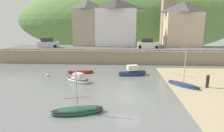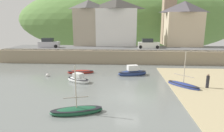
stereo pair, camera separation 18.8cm
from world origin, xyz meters
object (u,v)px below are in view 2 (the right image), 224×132
(dinghy_open_wooden, at_px, (81,72))
(sailboat_far_left, at_px, (183,85))
(waterfront_building_right, at_px, (184,23))
(church_with_spire, at_px, (169,10))
(sailboat_blue_trim, at_px, (132,72))
(fishing_boat_green, at_px, (77,111))
(parked_car_by_wall, at_px, (148,44))
(waterfront_building_left, at_px, (89,23))
(sailboat_nearest_shore, at_px, (78,79))
(parked_car_near_slipway, at_px, (49,43))
(person_on_slipway, at_px, (208,80))
(mooring_buoy, at_px, (48,75))
(waterfront_building_centre, at_px, (116,22))

(dinghy_open_wooden, height_order, sailboat_far_left, sailboat_far_left)
(waterfront_building_right, xyz_separation_m, church_with_spire, (-2.41, 4.00, 3.09))
(sailboat_blue_trim, bearing_deg, church_with_spire, 49.51)
(fishing_boat_green, bearing_deg, sailboat_far_left, 19.24)
(parked_car_by_wall, bearing_deg, church_with_spire, 55.97)
(waterfront_building_right, xyz_separation_m, parked_car_by_wall, (-7.92, -4.50, -4.04))
(church_with_spire, bearing_deg, sailboat_blue_trim, -113.76)
(waterfront_building_left, relative_size, parked_car_by_wall, 2.39)
(waterfront_building_right, xyz_separation_m, fishing_boat_green, (-16.53, -28.99, -7.02))
(sailboat_nearest_shore, bearing_deg, waterfront_building_left, 123.45)
(parked_car_near_slipway, height_order, person_on_slipway, parked_car_near_slipway)
(waterfront_building_right, relative_size, church_with_spire, 0.62)
(sailboat_nearest_shore, distance_m, person_on_slipway, 15.26)
(sailboat_blue_trim, bearing_deg, sailboat_nearest_shore, -168.07)
(waterfront_building_right, bearing_deg, person_on_slipway, -98.47)
(dinghy_open_wooden, distance_m, person_on_slipway, 16.97)
(church_with_spire, distance_m, person_on_slipway, 27.63)
(sailboat_blue_trim, height_order, fishing_boat_green, fishing_boat_green)
(parked_car_by_wall, bearing_deg, person_on_slipway, -76.18)
(church_with_spire, relative_size, fishing_boat_green, 3.46)
(waterfront_building_right, bearing_deg, sailboat_blue_trim, -124.64)
(waterfront_building_right, relative_size, sailboat_far_left, 2.16)
(mooring_buoy, bearing_deg, sailboat_far_left, -11.58)
(parked_car_by_wall, bearing_deg, waterfront_building_left, 159.49)
(waterfront_building_centre, xyz_separation_m, sailboat_nearest_shore, (-3.95, -20.43, -7.24))
(waterfront_building_right, relative_size, parked_car_near_slipway, 2.27)
(mooring_buoy, bearing_deg, parked_car_near_slipway, 109.91)
(waterfront_building_right, bearing_deg, parked_car_near_slipway, -170.96)
(dinghy_open_wooden, bearing_deg, parked_car_near_slipway, 120.17)
(sailboat_blue_trim, xyz_separation_m, parked_car_near_slipway, (-16.79, 12.12, 2.80))
(sailboat_far_left, distance_m, parked_car_by_wall, 17.49)
(waterfront_building_left, bearing_deg, mooring_buoy, -98.61)
(dinghy_open_wooden, distance_m, sailboat_far_left, 14.46)
(waterfront_building_right, distance_m, sailboat_blue_trim, 21.33)
(church_with_spire, distance_m, parked_car_near_slipway, 28.15)
(sailboat_blue_trim, relative_size, sailboat_nearest_shore, 1.27)
(parked_car_by_wall, bearing_deg, waterfront_building_centre, 144.54)
(person_on_slipway, bearing_deg, sailboat_blue_trim, 146.85)
(church_with_spire, height_order, mooring_buoy, church_with_spire)
(church_with_spire, height_order, parked_car_by_wall, church_with_spire)
(waterfront_building_centre, bearing_deg, waterfront_building_left, 180.00)
(dinghy_open_wooden, bearing_deg, person_on_slipway, -28.97)
(fishing_boat_green, xyz_separation_m, sailboat_far_left, (10.72, 7.39, 0.01))
(waterfront_building_right, xyz_separation_m, sailboat_nearest_shore, (-18.45, -20.43, -6.92))
(parked_car_by_wall, height_order, mooring_buoy, parked_car_by_wall)
(waterfront_building_left, xyz_separation_m, person_on_slipway, (17.38, -21.99, -6.44))
(dinghy_open_wooden, xyz_separation_m, mooring_buoy, (-4.25, -2.00, -0.06))
(waterfront_building_centre, relative_size, parked_car_by_wall, 2.46)
(sailboat_nearest_shore, distance_m, mooring_buoy, 5.51)
(sailboat_nearest_shore, height_order, parked_car_near_slipway, parked_car_near_slipway)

